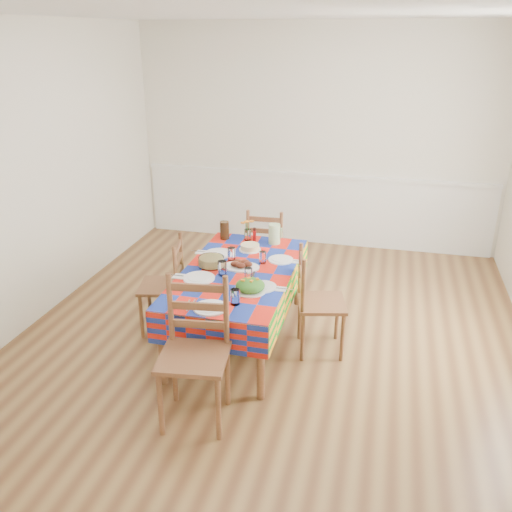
{
  "coord_description": "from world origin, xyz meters",
  "views": [
    {
      "loc": [
        0.91,
        -4.16,
        2.57
      ],
      "look_at": [
        -0.12,
        -0.05,
        0.81
      ],
      "focal_mm": 38.0,
      "sensor_mm": 36.0,
      "label": 1
    }
  ],
  "objects_px": {
    "chair_near": "(195,353)",
    "chair_far": "(267,249)",
    "chair_left": "(166,286)",
    "chair_right": "(317,303)",
    "tea_pitcher": "(225,230)",
    "dining_table": "(238,278)",
    "green_pitcher": "(274,234)",
    "meat_platter": "(241,265)"
  },
  "relations": [
    {
      "from": "chair_near",
      "to": "chair_far",
      "type": "relative_size",
      "value": 1.15
    },
    {
      "from": "chair_near",
      "to": "chair_left",
      "type": "distance_m",
      "value": 1.29
    },
    {
      "from": "chair_near",
      "to": "chair_right",
      "type": "bearing_deg",
      "value": 49.64
    },
    {
      "from": "tea_pitcher",
      "to": "chair_far",
      "type": "relative_size",
      "value": 0.2
    },
    {
      "from": "dining_table",
      "to": "green_pitcher",
      "type": "height_order",
      "value": "green_pitcher"
    },
    {
      "from": "chair_far",
      "to": "chair_near",
      "type": "bearing_deg",
      "value": 87.8
    },
    {
      "from": "chair_right",
      "to": "tea_pitcher",
      "type": "bearing_deg",
      "value": 41.6
    },
    {
      "from": "dining_table",
      "to": "chair_far",
      "type": "relative_size",
      "value": 1.91
    },
    {
      "from": "chair_far",
      "to": "meat_platter",
      "type": "bearing_deg",
      "value": 88.51
    },
    {
      "from": "chair_left",
      "to": "chair_right",
      "type": "relative_size",
      "value": 0.97
    },
    {
      "from": "meat_platter",
      "to": "chair_right",
      "type": "relative_size",
      "value": 0.34
    },
    {
      "from": "green_pitcher",
      "to": "chair_far",
      "type": "distance_m",
      "value": 0.53
    },
    {
      "from": "tea_pitcher",
      "to": "chair_near",
      "type": "relative_size",
      "value": 0.17
    },
    {
      "from": "green_pitcher",
      "to": "chair_left",
      "type": "relative_size",
      "value": 0.22
    },
    {
      "from": "chair_right",
      "to": "chair_left",
      "type": "bearing_deg",
      "value": 75.72
    },
    {
      "from": "green_pitcher",
      "to": "chair_far",
      "type": "relative_size",
      "value": 0.21
    },
    {
      "from": "chair_left",
      "to": "tea_pitcher",
      "type": "bearing_deg",
      "value": 140.8
    },
    {
      "from": "chair_near",
      "to": "chair_left",
      "type": "height_order",
      "value": "chair_near"
    },
    {
      "from": "chair_right",
      "to": "meat_platter",
      "type": "bearing_deg",
      "value": 70.47
    },
    {
      "from": "dining_table",
      "to": "tea_pitcher",
      "type": "distance_m",
      "value": 0.8
    },
    {
      "from": "green_pitcher",
      "to": "tea_pitcher",
      "type": "distance_m",
      "value": 0.5
    },
    {
      "from": "meat_platter",
      "to": "green_pitcher",
      "type": "bearing_deg",
      "value": 76.48
    },
    {
      "from": "dining_table",
      "to": "meat_platter",
      "type": "xyz_separation_m",
      "value": [
        0.01,
        0.06,
        0.1
      ]
    },
    {
      "from": "tea_pitcher",
      "to": "dining_table",
      "type": "bearing_deg",
      "value": -64.39
    },
    {
      "from": "green_pitcher",
      "to": "chair_near",
      "type": "height_order",
      "value": "chair_near"
    },
    {
      "from": "meat_platter",
      "to": "green_pitcher",
      "type": "height_order",
      "value": "green_pitcher"
    },
    {
      "from": "dining_table",
      "to": "chair_far",
      "type": "xyz_separation_m",
      "value": [
        0.0,
        1.09,
        -0.16
      ]
    },
    {
      "from": "meat_platter",
      "to": "chair_near",
      "type": "distance_m",
      "value": 1.16
    },
    {
      "from": "tea_pitcher",
      "to": "green_pitcher",
      "type": "bearing_deg",
      "value": -0.56
    },
    {
      "from": "meat_platter",
      "to": "tea_pitcher",
      "type": "relative_size",
      "value": 1.8
    },
    {
      "from": "dining_table",
      "to": "chair_right",
      "type": "relative_size",
      "value": 1.88
    },
    {
      "from": "tea_pitcher",
      "to": "chair_near",
      "type": "bearing_deg",
      "value": -79.48
    },
    {
      "from": "chair_near",
      "to": "dining_table",
      "type": "bearing_deg",
      "value": 82.23
    },
    {
      "from": "tea_pitcher",
      "to": "chair_right",
      "type": "relative_size",
      "value": 0.19
    },
    {
      "from": "tea_pitcher",
      "to": "chair_near",
      "type": "xyz_separation_m",
      "value": [
        0.33,
        -1.79,
        -0.25
      ]
    },
    {
      "from": "meat_platter",
      "to": "chair_far",
      "type": "height_order",
      "value": "chair_far"
    },
    {
      "from": "meat_platter",
      "to": "chair_left",
      "type": "height_order",
      "value": "chair_left"
    },
    {
      "from": "chair_far",
      "to": "chair_left",
      "type": "xyz_separation_m",
      "value": [
        -0.69,
        -1.08,
        -0.01
      ]
    },
    {
      "from": "green_pitcher",
      "to": "chair_near",
      "type": "relative_size",
      "value": 0.18
    },
    {
      "from": "dining_table",
      "to": "meat_platter",
      "type": "height_order",
      "value": "meat_platter"
    },
    {
      "from": "chair_far",
      "to": "tea_pitcher",
      "type": "bearing_deg",
      "value": 46.33
    },
    {
      "from": "dining_table",
      "to": "chair_near",
      "type": "bearing_deg",
      "value": -90.33
    }
  ]
}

